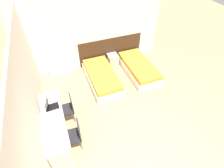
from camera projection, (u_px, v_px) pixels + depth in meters
name	position (u px, v px, depth m)	size (l,w,h in m)	color
ground_plane	(146.00, 162.00, 4.20)	(20.00, 20.00, 0.00)	tan
wall_back	(93.00, 33.00, 6.12)	(5.20, 0.05, 2.70)	silver
wall_left	(32.00, 87.00, 4.13)	(0.05, 5.18, 2.70)	silver
headboard_panel	(111.00, 50.00, 6.85)	(2.51, 0.03, 1.02)	#382316
bed_near_window	(102.00, 77.00, 6.18)	(0.96, 1.99, 0.38)	silver
bed_near_door	(139.00, 68.00, 6.56)	(0.96, 1.99, 0.38)	silver
nightstand	(113.00, 59.00, 6.89)	(0.38, 0.39, 0.42)	beige
radiator	(61.00, 68.00, 6.46)	(0.93, 0.12, 0.48)	silver
desk	(55.00, 122.00, 4.32)	(0.52, 1.90, 0.76)	beige
chair_near_laptop	(68.00, 108.00, 4.78)	(0.42, 0.42, 0.87)	#232328
chair_near_notebook	(75.00, 134.00, 4.19)	(0.44, 0.44, 0.87)	#232328
laptop	(50.00, 106.00, 4.39)	(0.34, 0.24, 0.33)	black
open_notebook	(54.00, 130.00, 3.96)	(0.33, 0.28, 0.02)	#B21E1E
mug	(55.00, 121.00, 4.09)	(0.08, 0.08, 0.09)	white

